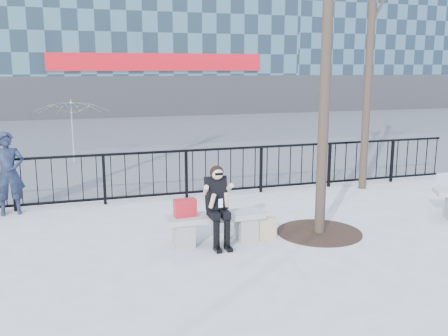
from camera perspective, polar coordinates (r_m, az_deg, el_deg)
name	(u,v)px	position (r m, az deg, el deg)	size (l,w,h in m)	color
ground	(216,242)	(8.53, -0.97, -8.45)	(120.00, 120.00, 0.00)	#A09F9B
street_surface	(122,133)	(22.99, -11.62, 3.97)	(60.00, 23.00, 0.01)	#474747
railing	(178,174)	(11.18, -5.33, -0.73)	(14.00, 0.06, 1.10)	black
tree_grate	(319,232)	(9.12, 10.83, -7.23)	(1.50, 1.50, 0.02)	black
bench_main	(215,225)	(8.43, -0.98, -6.53)	(1.65, 0.46, 0.49)	slate
seated_woman	(218,206)	(8.17, -0.67, -4.40)	(0.50, 0.64, 1.34)	black
handbag	(185,208)	(8.22, -4.47, -4.56)	(0.36, 0.17, 0.30)	#B2151E
shopping_bag	(264,228)	(8.65, 4.58, -6.86)	(0.40, 0.15, 0.38)	tan
standing_man	(9,173)	(10.76, -23.39, -0.57)	(0.61, 0.40, 1.67)	black
vendor_umbrella	(73,132)	(15.80, -16.85, 4.00)	(2.16, 2.20, 1.98)	yellow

